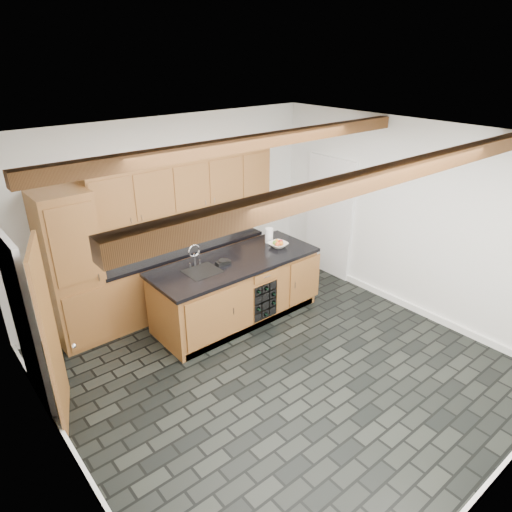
# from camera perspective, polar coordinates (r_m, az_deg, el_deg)

# --- Properties ---
(ground) EXTENTS (5.00, 5.00, 0.00)m
(ground) POSITION_cam_1_polar(r_m,az_deg,el_deg) (5.90, 3.04, -13.76)
(ground) COLOR black
(ground) RESTS_ON ground
(room_shell) EXTENTS (5.01, 5.00, 5.00)m
(room_shell) POSITION_cam_1_polar(r_m,az_deg,el_deg) (5.40, -1.06, 1.40)
(room_shell) COLOR white
(room_shell) RESTS_ON ground
(back_cabinetry) EXTENTS (3.65, 0.62, 2.20)m
(back_cabinetry) POSITION_cam_1_polar(r_m,az_deg,el_deg) (6.81, -11.97, 0.90)
(back_cabinetry) COLOR #965A30
(back_cabinetry) RESTS_ON ground
(island) EXTENTS (2.48, 0.96, 0.93)m
(island) POSITION_cam_1_polar(r_m,az_deg,el_deg) (6.62, -2.42, -4.20)
(island) COLOR #965A30
(island) RESTS_ON ground
(faucet) EXTENTS (0.45, 0.40, 0.34)m
(faucet) POSITION_cam_1_polar(r_m,az_deg,el_deg) (6.15, -6.91, -1.52)
(faucet) COLOR black
(faucet) RESTS_ON island
(kitchen_scale) EXTENTS (0.21, 0.13, 0.06)m
(kitchen_scale) POSITION_cam_1_polar(r_m,az_deg,el_deg) (6.30, -4.12, -0.79)
(kitchen_scale) COLOR black
(kitchen_scale) RESTS_ON island
(fruit_bowl) EXTENTS (0.28, 0.28, 0.07)m
(fruit_bowl) POSITION_cam_1_polar(r_m,az_deg,el_deg) (6.84, 2.79, 1.41)
(fruit_bowl) COLOR silver
(fruit_bowl) RESTS_ON island
(fruit_cluster) EXTENTS (0.16, 0.17, 0.07)m
(fruit_cluster) POSITION_cam_1_polar(r_m,az_deg,el_deg) (6.82, 2.80, 1.69)
(fruit_cluster) COLOR red
(fruit_cluster) RESTS_ON fruit_bowl
(paper_towel) EXTENTS (0.12, 0.12, 0.23)m
(paper_towel) POSITION_cam_1_polar(r_m,az_deg,el_deg) (6.96, 1.64, 2.59)
(paper_towel) COLOR white
(paper_towel) RESTS_ON island
(mug) EXTENTS (0.11, 0.11, 0.09)m
(mug) POSITION_cam_1_polar(r_m,az_deg,el_deg) (6.50, -19.14, -1.20)
(mug) COLOR white
(mug) RESTS_ON back_cabinetry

